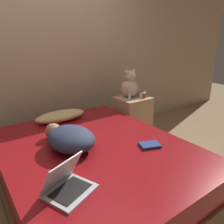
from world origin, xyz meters
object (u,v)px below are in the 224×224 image
laptop (67,184)px  bottle_pink (139,92)px  bottle_amber (145,94)px  person_lying (70,138)px  teddy_bear (130,85)px  bottle_white (141,95)px  bottle_red (144,95)px  pillow (61,116)px  book (150,145)px  bottle_clear (130,97)px

laptop → bottle_pink: bottle_pink is taller
laptop → bottle_amber: size_ratio=4.25×
person_lying → teddy_bear: (1.24, 0.67, 0.20)m
bottle_pink → bottle_white: bearing=-118.0°
teddy_bear → bottle_red: bearing=-56.6°
pillow → bottle_pink: bottle_pink is taller
book → teddy_bear: bearing=58.6°
pillow → book: 1.14m
pillow → bottle_white: (1.14, -0.14, 0.11)m
bottle_pink → laptop: bearing=-144.7°
bottle_red → teddy_bear: bearing=123.4°
bottle_pink → bottle_clear: bearing=-157.5°
teddy_bear → book: (-0.65, -1.06, -0.28)m
person_lying → bottle_white: size_ratio=8.93×
bottle_clear → person_lying: bearing=-154.3°
bottle_white → book: bottle_white is taller
person_lying → bottle_pink: size_ratio=5.84×
pillow → laptop: (-0.47, -1.20, -0.01)m
person_lying → book: 0.72m
laptop → teddy_bear: 1.94m
laptop → bottle_red: bearing=9.9°
pillow → book: size_ratio=2.87×
person_lying → bottle_white: (1.34, 0.54, 0.07)m
person_lying → bottle_clear: bottle_clear is taller
person_lying → bottle_clear: bearing=16.5°
bottle_amber → bottle_red: bearing=-141.3°
teddy_bear → bottle_red: size_ratio=4.78×
bottle_amber → book: bottle_amber is taller
bottle_red → bottle_clear: 0.23m
bottle_amber → bottle_clear: (-0.29, 0.00, 0.00)m
bottle_white → book: (-0.75, -0.93, -0.15)m
teddy_bear → bottle_pink: 0.20m
laptop → book: bearing=-13.5°
bottle_white → bottle_pink: (0.06, 0.12, 0.02)m
teddy_bear → laptop: bearing=-141.7°
bottle_red → bottle_pink: 0.17m
pillow → teddy_bear: teddy_bear is taller
bottle_white → bottle_clear: bearing=177.9°
laptop → bottle_white: size_ratio=5.08×
teddy_bear → bottle_clear: (-0.10, -0.12, -0.12)m
bottle_clear → book: size_ratio=0.43×
teddy_bear → bottle_clear: teddy_bear is taller
teddy_bear → bottle_red: 0.25m
pillow → bottle_red: 1.18m
bottle_pink → bottle_clear: size_ratio=1.22×
bottle_amber → bottle_pink: (-0.02, 0.11, 0.01)m
pillow → bottle_clear: bottle_clear is taller
bottle_amber → book: 1.27m
bottle_pink → book: 1.34m
laptop → bottle_clear: (1.41, 1.07, 0.12)m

